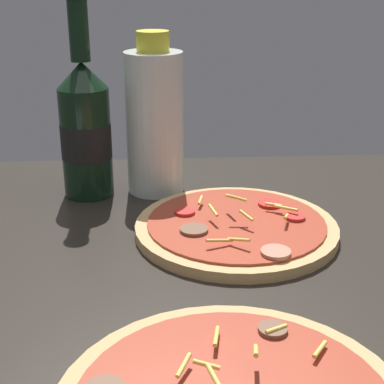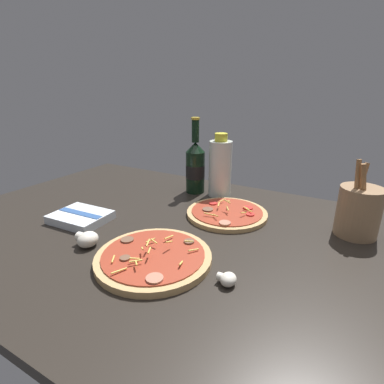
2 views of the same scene
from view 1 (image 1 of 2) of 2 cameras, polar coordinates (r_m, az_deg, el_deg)
The scene contains 4 objects.
counter_slab at distance 57.82cm, azimuth 8.91°, elevation -11.89°, with size 160.00×90.00×2.50cm.
pizza_far at distance 70.18cm, azimuth 4.32°, elevation -3.45°, with size 24.06×24.06×4.96cm.
beer_bottle at distance 80.36cm, azimuth -10.30°, elevation 6.20°, with size 6.83×6.83×26.77cm.
oil_bottle at distance 80.64cm, azimuth -3.64°, elevation 6.94°, with size 7.85×7.85×21.94cm.
Camera 1 is at (-11.66, -47.00, 32.84)cm, focal length 55.00 mm.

